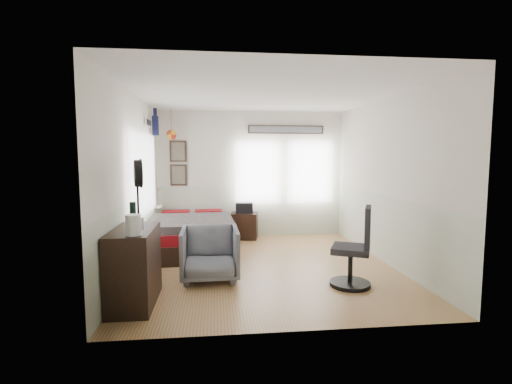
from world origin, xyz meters
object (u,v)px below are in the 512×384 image
Objects in this scene: armchair at (210,253)px; nightstand at (244,226)px; bed at (192,234)px; dresser at (134,267)px; task_chair at (355,254)px.

nightstand is at bearing 74.04° from armchair.
dresser is (-0.52, -2.40, 0.14)m from bed.
task_chair is at bearing -45.43° from bed.
armchair is at bearing -94.47° from nightstand.
bed is 1.88× the size of task_chair.
nightstand is (1.56, 3.35, -0.17)m from dresser.
dresser is 1.21× the size of armchair.
armchair reaches higher than bed.
armchair is at bearing -80.31° from bed.
bed is at bearing 101.40° from armchair.
dresser is 1.82× the size of nightstand.
bed is 2.46m from dresser.
dresser reaches higher than bed.
nightstand is 0.50× the size of task_chair.
task_chair is (1.26, -3.07, 0.17)m from nightstand.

